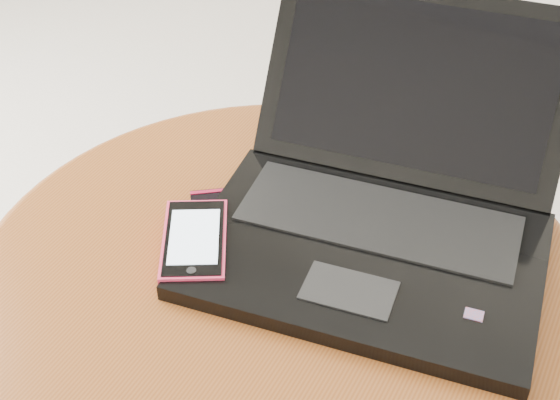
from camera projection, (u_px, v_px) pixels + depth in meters
The scene contains 4 objects.
table at pixel (279, 338), 0.93m from camera, with size 0.69×0.69×0.54m.
laptop at pixel (381, 203), 0.88m from camera, with size 0.42×0.43×0.21m.
phone_black at pixel (216, 219), 0.91m from camera, with size 0.10×0.11×0.01m.
phone_pink at pixel (195, 241), 0.86m from camera, with size 0.12×0.15×0.02m.
Camera 1 is at (0.40, -0.48, 1.14)m, focal length 50.24 mm.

